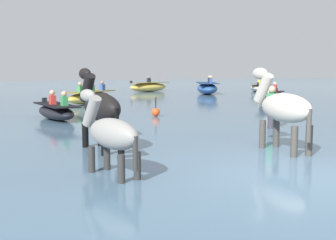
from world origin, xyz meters
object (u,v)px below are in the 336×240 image
at_px(horse_flank_black, 100,110).
at_px(person_spectator_far, 271,113).
at_px(boat_near_starboard, 270,97).
at_px(boat_near_port, 90,97).
at_px(horse_trailing_grey, 111,136).
at_px(boat_mid_outer, 207,88).
at_px(boat_distant_east, 56,111).
at_px(boat_far_inshore, 148,87).
at_px(boat_distant_west, 257,87).
at_px(horse_lead_pinto, 283,110).
at_px(channel_buoy, 156,112).

bearing_deg(horse_flank_black, person_spectator_far, 17.33).
relative_size(boat_near_starboard, boat_near_port, 0.93).
xyz_separation_m(horse_trailing_grey, boat_near_starboard, (10.21, 11.52, -0.35)).
bearing_deg(boat_mid_outer, boat_distant_east, -133.13).
height_order(horse_flank_black, boat_near_starboard, horse_flank_black).
relative_size(horse_flank_black, boat_distant_east, 0.74).
distance_m(horse_trailing_grey, boat_near_port, 14.18).
bearing_deg(boat_near_starboard, boat_far_inshore, 103.08).
distance_m(horse_flank_black, boat_mid_outer, 19.97).
relative_size(horse_flank_black, boat_distant_west, 0.72).
xyz_separation_m(horse_lead_pinto, horse_trailing_grey, (-3.78, -0.86, -0.22)).
bearing_deg(boat_near_port, horse_lead_pinto, -81.32).
relative_size(boat_near_port, boat_distant_east, 1.07).
relative_size(boat_far_inshore, boat_distant_west, 1.15).
height_order(boat_near_port, person_spectator_far, person_spectator_far).
distance_m(boat_distant_west, channel_buoy, 17.77).
height_order(horse_trailing_grey, horse_flank_black, horse_flank_black).
xyz_separation_m(horse_flank_black, boat_far_inshore, (7.22, 21.24, -0.51)).
relative_size(boat_far_inshore, person_spectator_far, 2.10).
bearing_deg(boat_mid_outer, boat_distant_west, 18.76).
bearing_deg(horse_lead_pinto, person_spectator_far, 61.42).
distance_m(boat_distant_west, boat_distant_east, 20.10).
distance_m(horse_lead_pinto, horse_trailing_grey, 3.88).
bearing_deg(horse_flank_black, boat_mid_outer, 59.52).
height_order(boat_distant_west, person_spectator_far, person_spectator_far).
height_order(boat_near_port, boat_distant_east, boat_near_port).
relative_size(boat_far_inshore, channel_buoy, 4.95).
height_order(boat_distant_east, channel_buoy, boat_distant_east).
bearing_deg(boat_near_port, person_spectator_far, -70.42).
height_order(horse_trailing_grey, boat_near_port, horse_trailing_grey).
bearing_deg(boat_near_starboard, boat_distant_east, -161.86).
relative_size(horse_lead_pinto, boat_distant_west, 0.72).
distance_m(boat_distant_east, person_spectator_far, 7.09).
height_order(horse_flank_black, channel_buoy, horse_flank_black).
relative_size(horse_trailing_grey, channel_buoy, 2.57).
height_order(boat_distant_west, channel_buoy, boat_distant_west).
bearing_deg(boat_distant_west, horse_lead_pinto, -119.29).
xyz_separation_m(boat_near_starboard, boat_distant_west, (4.88, 9.52, 0.00)).
bearing_deg(horse_trailing_grey, channel_buoy, 67.94).
bearing_deg(boat_near_starboard, horse_lead_pinto, -121.12).
height_order(boat_near_starboard, channel_buoy, boat_near_starboard).
height_order(boat_near_starboard, boat_distant_east, boat_near_starboard).
height_order(horse_lead_pinto, boat_mid_outer, horse_lead_pinto).
relative_size(horse_lead_pinto, boat_near_starboard, 0.74).
bearing_deg(horse_lead_pinto, boat_far_inshore, 80.80).
bearing_deg(horse_trailing_grey, horse_flank_black, 84.28).
relative_size(boat_near_port, person_spectator_far, 1.91).
bearing_deg(boat_distant_east, boat_far_inshore, 63.37).
relative_size(horse_lead_pinto, person_spectator_far, 1.31).
bearing_deg(boat_distant_east, boat_mid_outer, 46.87).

